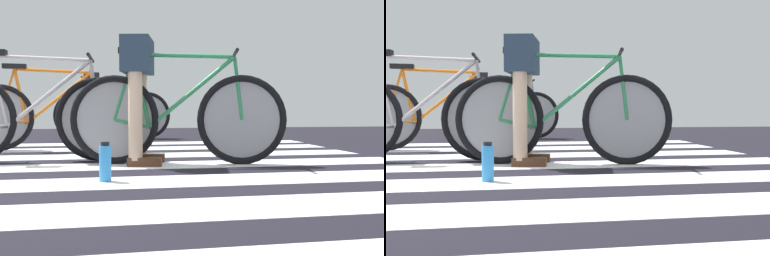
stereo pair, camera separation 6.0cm
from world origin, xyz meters
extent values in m
cube|color=black|center=(0.00, 0.00, 0.01)|extent=(18.00, 14.00, 0.02)
cube|color=silver|center=(0.04, -1.62, 0.02)|extent=(5.20, 0.44, 0.00)
cube|color=silver|center=(0.00, -0.87, 0.02)|extent=(5.20, 0.44, 0.00)
cube|color=silver|center=(0.01, -0.09, 0.02)|extent=(5.20, 0.44, 0.00)
cube|color=silver|center=(-0.01, 0.65, 0.02)|extent=(5.20, 0.44, 0.00)
cube|color=silver|center=(0.03, 1.41, 0.02)|extent=(5.20, 0.44, 0.00)
cube|color=silver|center=(0.10, 2.15, 0.02)|extent=(5.20, 0.44, 0.00)
torus|color=black|center=(0.21, 0.05, 0.38)|extent=(0.71, 0.20, 0.72)
torus|color=black|center=(1.21, -0.15, 0.38)|extent=(0.71, 0.20, 0.72)
cylinder|color=gray|center=(0.21, 0.05, 0.38)|extent=(0.60, 0.13, 0.61)
cylinder|color=gray|center=(1.21, -0.15, 0.38)|extent=(0.60, 0.13, 0.61)
cylinder|color=#2B8150|center=(0.76, -0.06, 0.89)|extent=(0.79, 0.19, 0.05)
cylinder|color=#2B8150|center=(0.82, -0.07, 0.60)|extent=(0.69, 0.17, 0.59)
cylinder|color=#2B8150|center=(0.42, 0.01, 0.61)|extent=(0.16, 0.06, 0.59)
cylinder|color=#2B8150|center=(0.35, 0.02, 0.35)|extent=(0.29, 0.08, 0.09)
cylinder|color=#2B8150|center=(0.29, 0.04, 0.64)|extent=(0.19, 0.06, 0.53)
cylinder|color=#2B8150|center=(1.18, -0.14, 0.63)|extent=(0.09, 0.05, 0.50)
cube|color=black|center=(0.37, 0.02, 0.93)|extent=(0.25, 0.14, 0.05)
cylinder|color=black|center=(1.15, -0.14, 0.90)|extent=(0.13, 0.52, 0.03)
cylinder|color=#4C4C51|center=(0.48, 0.00, 0.32)|extent=(0.09, 0.34, 0.02)
cylinder|color=beige|center=(0.42, 0.15, 0.53)|extent=(0.11, 0.11, 0.92)
cylinder|color=beige|center=(0.37, -0.12, 0.53)|extent=(0.11, 0.11, 0.92)
cube|color=#243448|center=(0.39, 0.01, 0.89)|extent=(0.30, 0.45, 0.28)
cube|color=#4C2C1C|center=(0.49, 0.14, 0.06)|extent=(0.27, 0.15, 0.07)
cube|color=#4C2C1C|center=(0.44, -0.14, 0.06)|extent=(0.27, 0.15, 0.07)
torus|color=black|center=(0.07, 0.31, 0.38)|extent=(0.72, 0.07, 0.72)
cylinder|color=gray|center=(0.07, 0.31, 0.38)|extent=(0.61, 0.02, 0.61)
cylinder|color=#BBB0B7|center=(-0.39, 0.33, 0.89)|extent=(0.80, 0.05, 0.05)
cylinder|color=#BBB0B7|center=(-0.33, 0.32, 0.60)|extent=(0.70, 0.05, 0.59)
cylinder|color=#BBB0B7|center=(0.04, 0.32, 0.63)|extent=(0.09, 0.03, 0.50)
cylinder|color=black|center=(0.01, 0.32, 0.90)|extent=(0.04, 0.52, 0.03)
cylinder|color=#4C4C51|center=(-0.67, 0.33, 0.32)|extent=(0.03, 0.34, 0.02)
torus|color=black|center=(0.01, 1.52, 0.38)|extent=(0.72, 0.10, 0.72)
cylinder|color=gray|center=(0.01, 1.52, 0.38)|extent=(0.61, 0.05, 0.61)
cylinder|color=orange|center=(-0.45, 1.49, 0.89)|extent=(0.80, 0.09, 0.05)
cylinder|color=orange|center=(-0.39, 1.49, 0.60)|extent=(0.70, 0.08, 0.59)
cylinder|color=orange|center=(-0.79, 1.47, 0.61)|extent=(0.16, 0.04, 0.59)
cylinder|color=orange|center=(-0.87, 1.46, 0.35)|extent=(0.29, 0.05, 0.09)
cylinder|color=orange|center=(-0.93, 1.46, 0.64)|extent=(0.19, 0.04, 0.53)
cylinder|color=orange|center=(-0.02, 1.52, 0.63)|extent=(0.09, 0.03, 0.50)
cube|color=black|center=(-0.85, 1.46, 0.93)|extent=(0.25, 0.11, 0.05)
cylinder|color=black|center=(-0.05, 1.52, 0.90)|extent=(0.06, 0.52, 0.03)
cylinder|color=#4C4C51|center=(-0.73, 1.47, 0.32)|extent=(0.04, 0.34, 0.02)
torus|color=black|center=(-0.31, 3.09, 0.38)|extent=(0.72, 0.11, 0.72)
torus|color=black|center=(0.70, 3.16, 0.38)|extent=(0.72, 0.11, 0.72)
cylinder|color=gray|center=(-0.31, 3.09, 0.38)|extent=(0.61, 0.05, 0.61)
cylinder|color=gray|center=(0.70, 3.16, 0.38)|extent=(0.61, 0.05, 0.61)
cylinder|color=#265BA5|center=(0.24, 3.13, 0.89)|extent=(0.80, 0.09, 0.05)
cylinder|color=#265BA5|center=(0.30, 3.13, 0.60)|extent=(0.70, 0.08, 0.59)
cylinder|color=#265BA5|center=(-0.09, 3.10, 0.61)|extent=(0.16, 0.04, 0.59)
cylinder|color=#265BA5|center=(-0.17, 3.10, 0.35)|extent=(0.29, 0.05, 0.09)
cylinder|color=#265BA5|center=(-0.23, 3.09, 0.64)|extent=(0.19, 0.04, 0.53)
cylinder|color=#265BA5|center=(0.67, 3.16, 0.63)|extent=(0.09, 0.03, 0.50)
cube|color=black|center=(-0.15, 3.10, 0.93)|extent=(0.25, 0.11, 0.05)
cylinder|color=black|center=(0.64, 3.15, 0.90)|extent=(0.06, 0.52, 0.03)
cylinder|color=#4C4C51|center=(-0.03, 3.11, 0.32)|extent=(0.04, 0.34, 0.02)
cylinder|color=tan|center=(-0.13, 3.24, 0.52)|extent=(0.11, 0.11, 0.89)
cylinder|color=tan|center=(-0.11, 2.96, 0.52)|extent=(0.11, 0.11, 0.89)
cube|color=black|center=(-0.12, 3.10, 0.86)|extent=(0.25, 0.42, 0.28)
cube|color=black|center=(-0.06, 3.25, 0.06)|extent=(0.27, 0.12, 0.07)
cube|color=black|center=(-0.04, 2.97, 0.06)|extent=(0.27, 0.12, 0.07)
cylinder|color=#328FDF|center=(0.15, -0.81, 0.13)|extent=(0.07, 0.07, 0.22)
cylinder|color=black|center=(0.15, -0.81, 0.25)|extent=(0.05, 0.05, 0.02)
camera|label=1|loc=(0.21, -3.45, 0.45)|focal=40.26mm
camera|label=2|loc=(0.27, -3.45, 0.45)|focal=40.26mm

